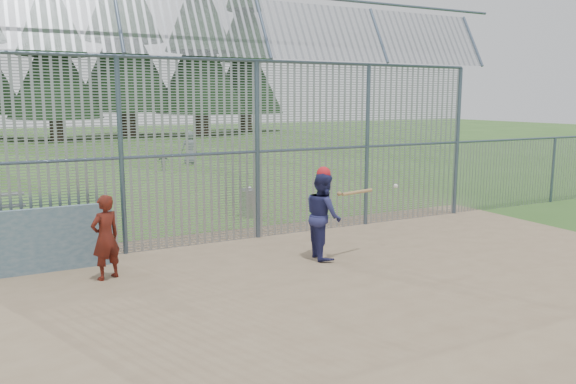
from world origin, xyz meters
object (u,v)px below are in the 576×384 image
onlooker (106,237)px  trash_can (250,202)px  batter (323,216)px  dugout_wall (42,240)px

onlooker → trash_can: bearing=-163.3°
batter → dugout_wall: bearing=83.3°
dugout_wall → batter: size_ratio=1.45×
dugout_wall → trash_can: size_ratio=3.05×
onlooker → batter: bearing=147.1°
batter → trash_can: 4.54m
batter → onlooker: (-4.08, 0.61, -0.11)m
dugout_wall → batter: (5.06, -1.54, 0.26)m
dugout_wall → batter: 5.29m
onlooker → trash_can: onlooker is taller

